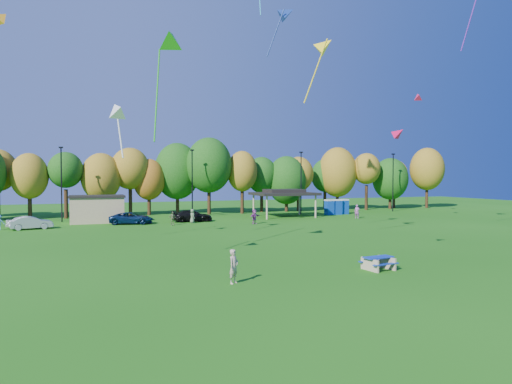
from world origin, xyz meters
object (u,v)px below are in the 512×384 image
object	(u,v)px
car_d	(192,216)
porta_potties	(337,207)
car_b	(31,223)
kite_flyer	(234,266)
car_c	(131,218)
car_a	(25,222)
picnic_table	(378,262)

from	to	relation	value
car_d	porta_potties	bearing A→B (deg)	-79.11
porta_potties	car_b	world-z (taller)	porta_potties
kite_flyer	car_c	xyz separation A→B (m)	(-2.33, 32.01, -0.20)
car_a	kite_flyer	bearing A→B (deg)	-156.71
picnic_table	car_a	distance (m)	39.04
car_d	car_c	bearing A→B (deg)	95.57
picnic_table	car_b	xyz separation A→B (m)	(-21.69, 29.91, 0.23)
kite_flyer	car_a	distance (m)	34.92
car_a	porta_potties	bearing A→B (deg)	-84.79
car_c	car_d	xyz separation A→B (m)	(7.21, 0.33, 0.02)
car_c	car_d	world-z (taller)	car_d
picnic_table	car_b	world-z (taller)	car_b
car_c	car_d	distance (m)	7.22
kite_flyer	car_a	bearing A→B (deg)	73.21
porta_potties	car_d	world-z (taller)	porta_potties
kite_flyer	car_b	xyz separation A→B (m)	(-12.62, 30.24, -0.20)
picnic_table	kite_flyer	bearing A→B (deg)	175.30
kite_flyer	car_c	bearing A→B (deg)	54.80
porta_potties	car_a	xyz separation A→B (m)	(-40.20, -3.16, -0.47)
car_b	porta_potties	bearing A→B (deg)	-94.87
car_c	car_b	bearing A→B (deg)	113.41
car_b	car_d	world-z (taller)	car_d
car_a	car_b	distance (m)	2.16
car_a	car_c	world-z (taller)	car_c
car_b	car_d	bearing A→B (deg)	-95.48
car_a	car_b	bearing A→B (deg)	-157.69
car_d	kite_flyer	bearing A→B (deg)	174.36
picnic_table	porta_potties	bearing A→B (deg)	56.47
car_d	car_b	bearing A→B (deg)	99.80
porta_potties	car_a	distance (m)	40.33
porta_potties	car_c	world-z (taller)	porta_potties
kite_flyer	car_a	size ratio (longest dim) A/B	0.49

